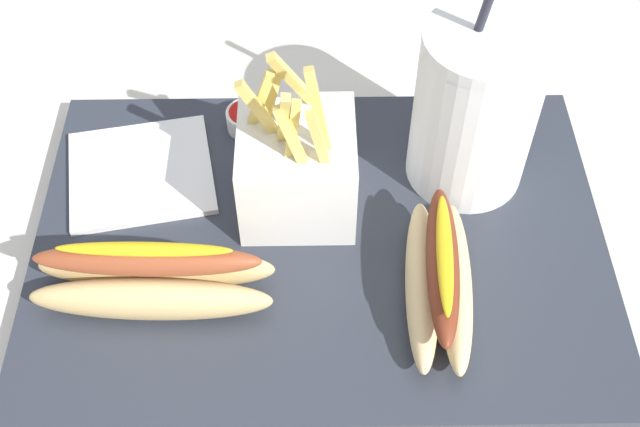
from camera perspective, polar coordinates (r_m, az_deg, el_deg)
name	(u,v)px	position (r m, az deg, el deg)	size (l,w,h in m)	color
ground_plane	(320,258)	(0.68, 0.00, -3.17)	(2.40, 2.40, 0.02)	silver
food_tray	(320,244)	(0.66, 0.00, -2.17)	(0.46, 0.33, 0.02)	#2D333D
soda_cup	(475,109)	(0.66, 10.95, 7.32)	(0.10, 0.10, 0.22)	white
fries_basket	(297,167)	(0.64, -1.65, 3.31)	(0.09, 0.09, 0.15)	white
hot_dog_1	(152,278)	(0.61, -11.81, -4.51)	(0.18, 0.06, 0.07)	#DBB775
hot_dog_2	(440,278)	(0.61, 8.48, -4.52)	(0.06, 0.16, 0.06)	#E5C689
ketchup_cup_1	(247,118)	(0.73, -5.18, 6.73)	(0.04, 0.04, 0.02)	white
napkin_stack	(141,172)	(0.71, -12.57, 2.86)	(0.12, 0.11, 0.01)	white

